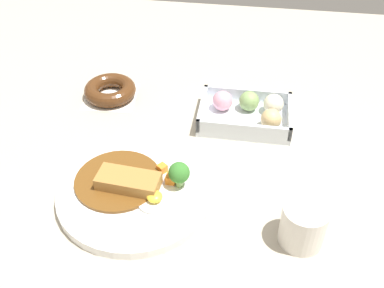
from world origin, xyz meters
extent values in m
plane|color=#B2A893|center=(0.00, 0.00, 0.00)|extent=(1.60, 1.60, 0.00)
cylinder|color=white|center=(0.05, 0.08, 0.01)|extent=(0.28, 0.28, 0.02)
cylinder|color=brown|center=(0.08, 0.06, 0.02)|extent=(0.16, 0.16, 0.01)
cube|color=#A87538|center=(0.06, 0.08, 0.04)|extent=(0.12, 0.06, 0.02)
cylinder|color=white|center=(0.01, 0.10, 0.02)|extent=(0.06, 0.06, 0.00)
ellipsoid|color=yellow|center=(0.01, 0.10, 0.03)|extent=(0.03, 0.03, 0.02)
cylinder|color=#8CB766|center=(-0.03, 0.06, 0.03)|extent=(0.01, 0.01, 0.02)
sphere|color=#387A2D|center=(-0.03, 0.06, 0.05)|extent=(0.04, 0.04, 0.04)
cube|color=orange|center=(-0.01, 0.05, 0.03)|extent=(0.02, 0.02, 0.02)
cube|color=orange|center=(0.01, 0.03, 0.03)|extent=(0.02, 0.02, 0.02)
cube|color=silver|center=(-0.13, -0.18, 0.01)|extent=(0.20, 0.14, 0.01)
cube|color=silver|center=(-0.23, -0.18, 0.03)|extent=(0.01, 0.14, 0.03)
cube|color=silver|center=(-0.04, -0.18, 0.03)|extent=(0.01, 0.14, 0.03)
cube|color=silver|center=(-0.13, -0.24, 0.03)|extent=(0.20, 0.01, 0.03)
cube|color=silver|center=(-0.13, -0.11, 0.03)|extent=(0.20, 0.01, 0.03)
sphere|color=#EFE5C6|center=(-0.19, -0.20, 0.03)|extent=(0.04, 0.04, 0.04)
sphere|color=#84A860|center=(-0.14, -0.21, 0.03)|extent=(0.04, 0.04, 0.04)
sphere|color=pink|center=(-0.08, -0.20, 0.03)|extent=(0.04, 0.04, 0.04)
sphere|color=#DBB77A|center=(-0.19, -0.15, 0.03)|extent=(0.04, 0.04, 0.04)
cube|color=white|center=(0.19, -0.23, 0.00)|extent=(0.13, 0.13, 0.00)
torus|color=#4C2B14|center=(0.19, -0.23, 0.02)|extent=(0.12, 0.12, 0.03)
cylinder|color=silver|center=(-0.25, 0.13, 0.04)|extent=(0.07, 0.07, 0.08)
camera|label=1|loc=(-0.14, 0.63, 0.61)|focal=42.34mm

